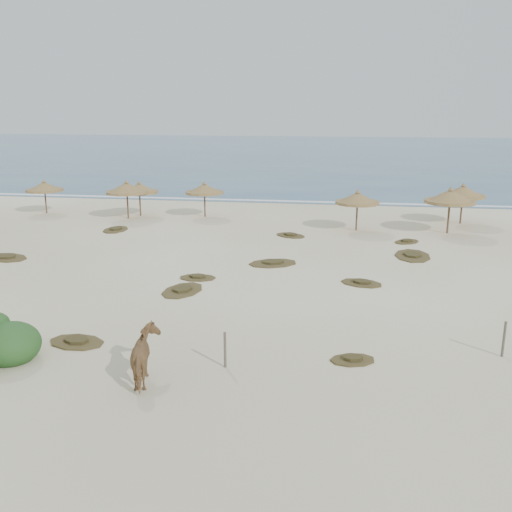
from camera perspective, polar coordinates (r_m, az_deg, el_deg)
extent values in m
plane|color=#F0E4C5|center=(21.63, -8.10, -5.62)|extent=(160.00, 160.00, 0.00)
cube|color=navy|center=(94.83, 5.29, 10.25)|extent=(200.00, 100.00, 0.01)
cube|color=white|center=(46.36, 1.25, 5.53)|extent=(70.00, 0.60, 0.01)
cylinder|color=brown|center=(43.62, -20.29, 5.22)|extent=(0.10, 0.10, 1.80)
cylinder|color=#9B7C46|center=(43.51, -20.38, 6.19)|extent=(2.87, 2.87, 0.15)
cone|color=#9B7C46|center=(43.47, -20.41, 6.55)|extent=(2.78, 2.78, 0.64)
cone|color=#9B7C46|center=(43.43, -20.46, 7.06)|extent=(0.31, 0.31, 0.19)
cylinder|color=brown|center=(39.93, -12.72, 5.09)|extent=(0.11, 0.11, 1.97)
cylinder|color=#9B7C46|center=(39.80, -12.78, 6.24)|extent=(2.85, 2.85, 0.17)
cone|color=#9B7C46|center=(39.76, -12.81, 6.69)|extent=(2.75, 2.75, 0.70)
cone|color=#9B7C46|center=(39.70, -12.84, 7.29)|extent=(0.34, 0.34, 0.21)
cylinder|color=brown|center=(40.76, -11.52, 5.24)|extent=(0.10, 0.10, 1.83)
cylinder|color=#9B7C46|center=(40.64, -11.58, 6.30)|extent=(3.37, 3.37, 0.16)
cone|color=#9B7C46|center=(40.60, -11.60, 6.70)|extent=(3.26, 3.26, 0.65)
cone|color=#9B7C46|center=(40.55, -11.63, 7.25)|extent=(0.31, 0.31, 0.19)
cylinder|color=brown|center=(39.75, -5.15, 5.25)|extent=(0.11, 0.11, 1.84)
cylinder|color=#9B7C46|center=(39.63, -5.17, 6.34)|extent=(3.44, 3.44, 0.16)
cone|color=#9B7C46|center=(39.58, -5.18, 6.75)|extent=(3.32, 3.32, 0.66)
cone|color=#9B7C46|center=(39.53, -5.20, 7.32)|extent=(0.32, 0.32, 0.19)
cylinder|color=brown|center=(35.72, 10.04, 4.04)|extent=(0.11, 0.11, 1.90)
cylinder|color=#9B7C46|center=(35.58, 10.10, 5.28)|extent=(3.57, 3.57, 0.16)
cone|color=#9B7C46|center=(35.53, 10.12, 5.76)|extent=(3.45, 3.45, 0.68)
cone|color=#9B7C46|center=(35.47, 10.15, 6.41)|extent=(0.33, 0.33, 0.20)
cylinder|color=brown|center=(39.57, 19.86, 4.50)|extent=(0.11, 0.11, 1.99)
cylinder|color=#9B7C46|center=(39.45, 19.96, 5.67)|extent=(3.65, 3.65, 0.17)
cone|color=#9B7C46|center=(39.40, 20.00, 6.12)|extent=(3.53, 3.53, 0.71)
cone|color=#9B7C46|center=(39.35, 20.06, 6.74)|extent=(0.34, 0.34, 0.21)
cylinder|color=brown|center=(36.24, 18.70, 3.81)|extent=(0.12, 0.12, 2.12)
cylinder|color=#9B7C46|center=(36.09, 18.81, 5.17)|extent=(3.66, 3.66, 0.18)
cone|color=#9B7C46|center=(36.04, 18.86, 5.69)|extent=(3.54, 3.54, 0.76)
cone|color=#9B7C46|center=(35.98, 18.92, 6.41)|extent=(0.36, 0.36, 0.22)
imported|color=olive|center=(16.31, -10.93, -9.87)|extent=(1.32, 1.97, 1.53)
cylinder|color=#63594A|center=(16.98, -3.11, -9.35)|extent=(0.08, 0.08, 1.11)
cylinder|color=#63594A|center=(19.20, 23.55, -7.63)|extent=(0.10, 0.10, 1.15)
ellipsoid|color=#2A5524|center=(18.98, -23.32, -8.10)|extent=(1.79, 1.79, 1.34)
ellipsoid|color=#2A5524|center=(19.71, -23.10, -7.57)|extent=(1.34, 1.34, 1.01)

